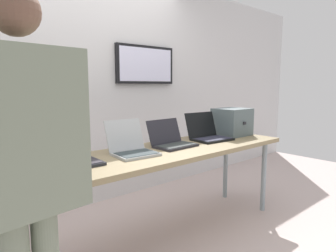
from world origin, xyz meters
The scene contains 10 objects.
ground centered at (0.00, 0.00, -0.02)m, with size 8.00×8.00×0.04m, color beige.
back_wall centered at (0.01, 1.13, 1.31)m, with size 8.00×0.11×2.60m.
workbench centered at (0.00, 0.00, 0.73)m, with size 2.76×0.70×0.78m.
equipment_box centered at (1.15, 0.08, 0.93)m, with size 0.36×0.32×0.29m.
laptop_station_1 centered at (-0.67, 0.07, 0.84)m, with size 0.36×0.35×0.25m.
laptop_station_2 centered at (-0.18, 0.05, 0.84)m, with size 0.35×0.38×0.26m.
laptop_station_3 centered at (0.26, 0.07, 0.84)m, with size 0.38×0.32×0.23m.
laptop_station_4 centered at (0.75, 0.08, 0.84)m, with size 0.40×0.37×0.26m.
person centered at (-1.15, -0.62, 1.02)m, with size 0.49×0.63×1.69m.
coffee_mug centered at (-0.80, -0.25, 0.83)m, with size 0.08×0.08×0.09m.
Camera 1 is at (-1.48, -1.87, 1.32)m, focal length 31.93 mm.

